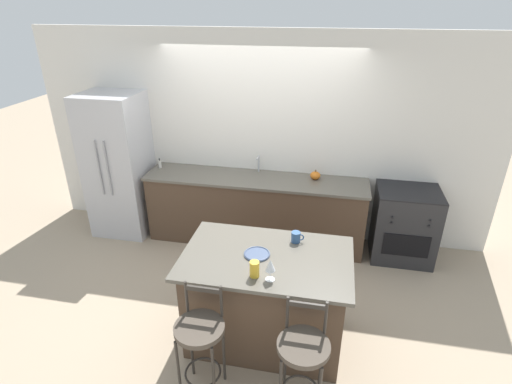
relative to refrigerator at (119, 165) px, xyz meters
name	(u,v)px	position (x,y,z in m)	size (l,w,h in m)	color
ground_plane	(250,253)	(1.87, -0.31, -0.97)	(18.00, 18.00, 0.00)	tan
wall_back	(260,138)	(1.87, 0.37, 0.38)	(6.00, 0.07, 2.70)	silver
back_counter	(256,209)	(1.87, 0.06, -0.50)	(2.87, 0.65, 0.93)	#4C3828
sink_faucet	(258,162)	(1.87, 0.25, 0.09)	(0.02, 0.13, 0.22)	#ADAFB5
kitchen_island	(266,298)	(2.32, -1.66, -0.49)	(1.51, 0.95, 0.94)	#4C3828
refrigerator	(119,165)	(0.00, 0.00, 0.00)	(0.76, 0.72, 1.94)	#BCBCC1
oven_range	(404,224)	(3.77, 0.03, -0.51)	(0.75, 0.64, 0.93)	#28282B
bar_stool_near	(200,339)	(1.92, -2.36, -0.39)	(0.40, 0.40, 1.02)	#332D28
bar_stool_far	(303,357)	(2.72, -2.38, -0.39)	(0.40, 0.40, 1.02)	#332D28
dinner_plate	(257,254)	(2.23, -1.65, -0.02)	(0.23, 0.23, 0.02)	#425170
wine_glass	(270,265)	(2.40, -1.97, 0.11)	(0.08, 0.08, 0.20)	white
coffee_mug	(296,237)	(2.55, -1.37, 0.02)	(0.12, 0.09, 0.10)	#335689
tumbler_cup	(255,269)	(2.27, -1.95, 0.04)	(0.08, 0.08, 0.14)	gold
pumpkin_decoration	(315,175)	(2.63, 0.15, 0.01)	(0.13, 0.13, 0.12)	orange
soap_bottle	(160,164)	(0.54, 0.13, 0.01)	(0.05, 0.05, 0.13)	silver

